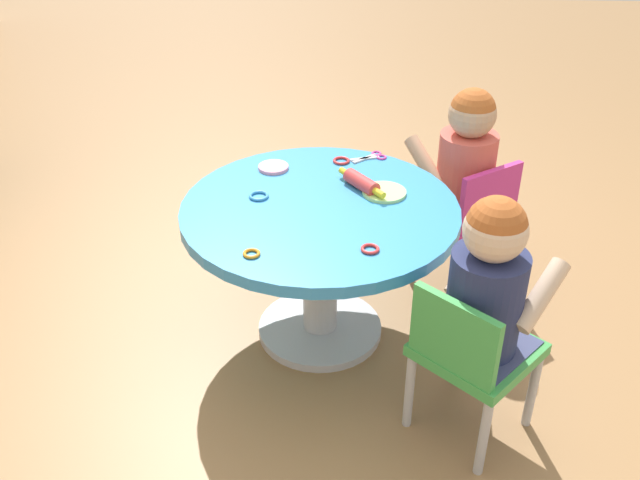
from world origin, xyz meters
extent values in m
plane|color=#9E7247|center=(0.00, 0.00, 0.00)|extent=(10.00, 10.00, 0.00)
cylinder|color=silver|center=(0.00, 0.00, 0.01)|extent=(0.44, 0.44, 0.03)
cylinder|color=silver|center=(0.00, 0.00, 0.24)|extent=(0.12, 0.12, 0.48)
cylinder|color=#338CD1|center=(0.00, 0.00, 0.50)|extent=(0.91, 0.91, 0.04)
cylinder|color=#B7B7BC|center=(-0.41, -0.66, 0.14)|extent=(0.03, 0.03, 0.28)
cylinder|color=#B7B7BC|center=(-0.24, -0.46, 0.14)|extent=(0.03, 0.03, 0.28)
cylinder|color=#B7B7BC|center=(-0.61, -0.48, 0.14)|extent=(0.03, 0.03, 0.28)
cylinder|color=#B7B7BC|center=(-0.43, -0.29, 0.14)|extent=(0.03, 0.03, 0.28)
cube|color=green|center=(-0.42, -0.47, 0.30)|extent=(0.42, 0.42, 0.04)
cube|color=green|center=(-0.52, -0.38, 0.43)|extent=(0.20, 0.22, 0.22)
cube|color=#3F4772|center=(-0.42, -0.47, 0.30)|extent=(0.38, 0.38, 0.04)
cylinder|color=navy|center=(-0.42, -0.47, 0.47)|extent=(0.21, 0.21, 0.30)
sphere|color=beige|center=(-0.42, -0.47, 0.70)|extent=(0.17, 0.17, 0.17)
sphere|color=#B25926|center=(-0.42, -0.47, 0.71)|extent=(0.16, 0.16, 0.16)
cylinder|color=beige|center=(-0.42, -0.62, 0.49)|extent=(0.20, 0.18, 0.17)
cylinder|color=beige|center=(-0.27, -0.46, 0.49)|extent=(0.20, 0.18, 0.17)
cylinder|color=#B7B7BC|center=(0.55, -0.55, 0.14)|extent=(0.03, 0.03, 0.28)
cylinder|color=#B7B7BC|center=(0.40, -0.33, 0.14)|extent=(0.03, 0.03, 0.28)
cylinder|color=#B7B7BC|center=(0.33, -0.70, 0.14)|extent=(0.03, 0.03, 0.28)
cylinder|color=#B7B7BC|center=(0.18, -0.49, 0.14)|extent=(0.03, 0.03, 0.28)
cube|color=#CC338C|center=(0.37, -0.52, 0.30)|extent=(0.42, 0.42, 0.04)
cube|color=#CC338C|center=(0.26, -0.59, 0.43)|extent=(0.18, 0.23, 0.22)
cube|color=#3F4772|center=(0.37, -0.52, 0.30)|extent=(0.38, 0.37, 0.04)
cylinder|color=#D8594C|center=(0.37, -0.52, 0.47)|extent=(0.21, 0.21, 0.30)
sphere|color=tan|center=(0.37, -0.52, 0.70)|extent=(0.17, 0.17, 0.17)
sphere|color=#B25926|center=(0.37, -0.52, 0.71)|extent=(0.16, 0.16, 0.16)
cylinder|color=tan|center=(0.51, -0.55, 0.49)|extent=(0.21, 0.17, 0.17)
cylinder|color=tan|center=(0.38, -0.37, 0.49)|extent=(0.21, 0.17, 0.17)
cylinder|color=#D83F3F|center=(0.12, -0.13, 0.54)|extent=(0.14, 0.13, 0.05)
cylinder|color=yellow|center=(0.20, -0.08, 0.54)|extent=(0.05, 0.05, 0.02)
cylinder|color=yellow|center=(0.05, -0.19, 0.54)|extent=(0.05, 0.05, 0.02)
cube|color=silver|center=(0.35, -0.15, 0.52)|extent=(0.08, 0.09, 0.01)
cube|color=silver|center=(0.35, -0.15, 0.52)|extent=(0.05, 0.11, 0.01)
torus|color=#D83F99|center=(0.40, -0.19, 0.52)|extent=(0.05, 0.05, 0.01)
torus|color=#D83F99|center=(0.37, -0.21, 0.52)|extent=(0.05, 0.05, 0.01)
cylinder|color=#B2E58C|center=(0.09, -0.21, 0.52)|extent=(0.15, 0.15, 0.01)
cylinder|color=pink|center=(0.26, 0.18, 0.53)|extent=(0.11, 0.11, 0.01)
torus|color=red|center=(0.33, -0.06, 0.52)|extent=(0.06, 0.06, 0.01)
torus|color=orange|center=(-0.30, 0.18, 0.52)|extent=(0.05, 0.05, 0.01)
torus|color=red|center=(-0.26, -0.16, 0.52)|extent=(0.06, 0.06, 0.01)
torus|color=#3F99D8|center=(0.05, 0.20, 0.52)|extent=(0.07, 0.07, 0.01)
camera|label=1|loc=(-2.00, -0.10, 1.64)|focal=39.93mm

